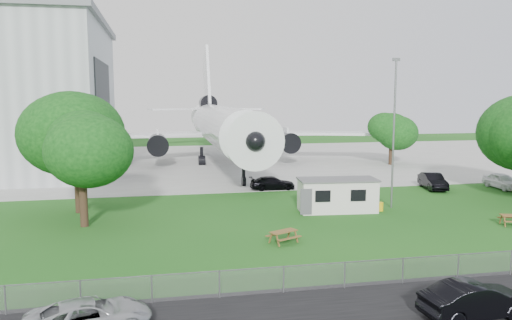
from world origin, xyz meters
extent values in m
plane|color=#2A681F|center=(0.00, 0.00, 0.00)|extent=(160.00, 160.00, 0.00)
cube|color=black|center=(0.00, -13.00, 0.01)|extent=(120.00, 8.00, 0.02)
cube|color=#B7B7B2|center=(0.00, 38.00, 0.01)|extent=(120.00, 46.00, 0.03)
cube|color=#2D3033|center=(-16.93, 33.00, 6.75)|extent=(0.16, 16.00, 12.96)
cylinder|color=white|center=(-2.00, 34.00, 5.10)|extent=(5.40, 34.00, 5.40)
cone|color=white|center=(-2.00, 15.00, 5.10)|extent=(5.40, 5.50, 5.40)
cone|color=white|center=(-2.00, 55.00, 5.90)|extent=(4.86, 9.00, 4.86)
cube|color=white|center=(-14.50, 37.20, 3.90)|extent=(21.36, 10.77, 0.36)
cube|color=white|center=(10.50, 37.20, 3.90)|extent=(21.36, 10.77, 0.36)
cube|color=white|center=(-2.00, 55.00, 11.60)|extent=(0.46, 9.96, 12.17)
cylinder|color=#515459|center=(-10.50, 33.50, 3.00)|extent=(2.50, 4.20, 2.50)
cylinder|color=#515459|center=(6.50, 33.50, 3.00)|extent=(2.50, 4.20, 2.50)
cylinder|color=#515459|center=(-2.00, 54.00, 7.90)|extent=(2.60, 4.50, 2.60)
cylinder|color=black|center=(-2.00, 18.50, 1.20)|extent=(0.36, 0.36, 2.40)
cylinder|color=black|center=(-4.80, 35.00, 1.20)|extent=(0.44, 0.44, 2.40)
cylinder|color=black|center=(0.80, 35.00, 1.20)|extent=(0.44, 0.44, 2.40)
cube|color=silver|center=(3.36, 5.84, 1.25)|extent=(6.19, 3.00, 2.50)
cube|color=#59595B|center=(3.36, 5.84, 2.56)|extent=(6.41, 3.22, 0.12)
cylinder|color=gold|center=(6.76, 5.24, 0.35)|extent=(0.50, 0.50, 0.70)
cube|color=gray|center=(0.00, -9.50, 0.00)|extent=(58.00, 0.04, 1.30)
cylinder|color=slate|center=(8.20, 6.20, 6.00)|extent=(0.16, 0.16, 12.00)
cylinder|color=#382619|center=(-16.76, 9.39, 1.84)|extent=(0.56, 0.56, 3.69)
sphere|color=#236B1D|center=(-16.76, 9.39, 6.35)|extent=(9.45, 9.45, 9.45)
cylinder|color=#382619|center=(-15.76, 4.89, 1.67)|extent=(0.56, 0.56, 3.34)
sphere|color=#236B1D|center=(-15.76, 4.89, 5.75)|extent=(6.31, 6.31, 6.31)
cylinder|color=#382619|center=(19.97, 30.12, 1.30)|extent=(0.56, 0.56, 2.60)
sphere|color=#236B1D|center=(19.97, 30.12, 4.48)|extent=(5.77, 5.77, 5.77)
imported|color=black|center=(2.09, -13.59, 0.76)|extent=(4.70, 1.95, 1.51)
imported|color=#A4A7AB|center=(-13.34, -11.86, 0.66)|extent=(5.12, 3.26, 1.31)
imported|color=white|center=(22.83, 11.85, 0.76)|extent=(1.89, 4.51, 1.52)
imported|color=black|center=(15.97, 13.01, 0.78)|extent=(2.60, 4.96, 1.56)
imported|color=black|center=(0.41, 15.83, 0.64)|extent=(4.43, 1.84, 1.28)
camera|label=1|loc=(-10.62, -31.07, 9.11)|focal=35.00mm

